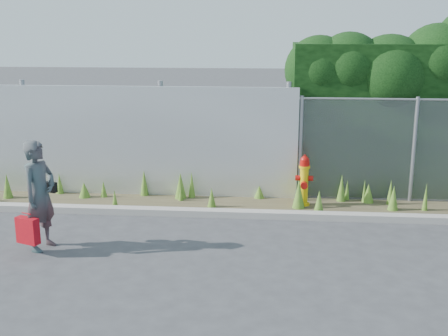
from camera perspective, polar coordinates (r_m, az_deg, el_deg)
ground at (r=8.43m, az=1.21°, el=-8.97°), size 80.00×80.00×0.00m
curb at (r=10.09m, az=1.90°, el=-4.67°), size 16.00×0.22×0.12m
weed_strip at (r=10.84m, az=-2.37°, el=-2.82°), size 16.00×1.29×0.54m
corrugated_fence at (r=11.60m, az=-13.96°, el=2.72°), size 8.50×0.21×2.30m
fire_hydrant at (r=10.69m, az=8.13°, el=-1.35°), size 0.33×0.30×1.00m
woman at (r=8.90m, az=-18.22°, el=-2.66°), size 0.56×0.71×1.69m
red_tote_bag at (r=8.86m, az=-19.32°, el=-6.01°), size 0.36×0.13×0.47m
black_shoulder_bag at (r=9.04m, az=-17.23°, el=-1.86°), size 0.21×0.09×0.16m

